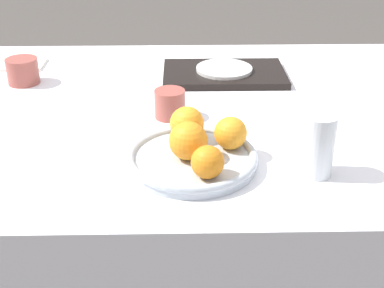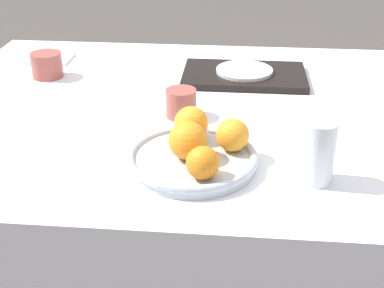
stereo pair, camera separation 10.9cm
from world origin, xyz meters
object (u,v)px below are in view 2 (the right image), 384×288
(orange_2, at_px, (191,123))
(cup_2, at_px, (47,65))
(orange_1, at_px, (233,135))
(napkin, at_px, (50,59))
(orange_3, at_px, (203,163))
(fruit_platter, at_px, (192,159))
(side_plate, at_px, (244,71))
(orange_0, at_px, (188,141))
(cup_0, at_px, (181,103))
(water_glass, at_px, (318,152))
(serving_tray, at_px, (244,75))

(orange_2, relative_size, cup_2, 0.84)
(orange_1, bearing_deg, napkin, 135.18)
(orange_2, distance_m, orange_3, 0.17)
(fruit_platter, bearing_deg, side_plate, 78.54)
(orange_3, height_order, napkin, orange_3)
(orange_0, distance_m, orange_2, 0.09)
(side_plate, bearing_deg, orange_0, -102.15)
(cup_0, bearing_deg, orange_1, -57.28)
(fruit_platter, height_order, orange_1, orange_1)
(orange_2, xyz_separation_m, orange_3, (0.04, -0.16, -0.00))
(side_plate, bearing_deg, napkin, 169.74)
(fruit_platter, xyz_separation_m, napkin, (-0.52, 0.63, -0.01))
(water_glass, bearing_deg, cup_0, 136.67)
(orange_0, xyz_separation_m, serving_tray, (0.11, 0.52, -0.05))
(fruit_platter, relative_size, cup_2, 3.07)
(orange_3, bearing_deg, orange_1, 65.60)
(water_glass, height_order, cup_0, water_glass)
(napkin, bearing_deg, orange_2, -47.39)
(cup_0, distance_m, napkin, 0.61)
(fruit_platter, bearing_deg, serving_tray, 78.54)
(orange_1, distance_m, cup_0, 0.24)
(napkin, bearing_deg, cup_2, -73.36)
(orange_3, relative_size, cup_2, 0.73)
(orange_1, xyz_separation_m, serving_tray, (0.02, 0.48, -0.05))
(orange_2, height_order, orange_3, orange_2)
(serving_tray, bearing_deg, fruit_platter, -101.46)
(fruit_platter, distance_m, cup_2, 0.67)
(orange_3, distance_m, cup_0, 0.33)
(cup_0, distance_m, cup_2, 0.48)
(orange_0, bearing_deg, orange_1, 25.65)
(orange_2, distance_m, water_glass, 0.28)
(orange_2, height_order, napkin, orange_2)
(water_glass, distance_m, side_plate, 0.58)
(side_plate, distance_m, napkin, 0.63)
(fruit_platter, relative_size, orange_0, 3.46)
(orange_0, distance_m, napkin, 0.82)
(orange_0, bearing_deg, cup_0, 99.56)
(orange_2, distance_m, cup_2, 0.61)
(fruit_platter, distance_m, orange_3, 0.09)
(side_plate, bearing_deg, orange_3, -97.32)
(orange_1, relative_size, cup_2, 0.78)
(cup_2, relative_size, napkin, 0.66)
(orange_2, xyz_separation_m, napkin, (-0.51, 0.55, -0.05))
(orange_3, xyz_separation_m, serving_tray, (0.08, 0.60, -0.04))
(cup_0, relative_size, cup_2, 0.84)
(orange_3, distance_m, napkin, 0.90)
(orange_0, relative_size, serving_tray, 0.22)
(orange_1, relative_size, cup_0, 0.93)
(orange_1, height_order, orange_3, orange_1)
(orange_0, xyz_separation_m, orange_3, (0.04, -0.08, -0.01))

